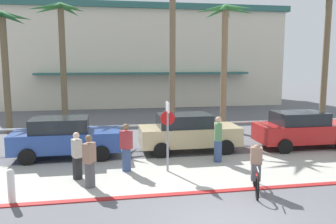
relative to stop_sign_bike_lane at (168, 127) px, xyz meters
name	(u,v)px	position (x,y,z in m)	size (l,w,h in m)	color
ground_plane	(161,138)	(0.67, 5.56, -1.68)	(80.00, 80.00, 0.00)	#5B5B60
sidewalk_strip	(187,172)	(0.67, -0.24, -1.67)	(44.00, 4.00, 0.02)	#ADAAA0
curb_paint	(202,192)	(0.67, -2.24, -1.66)	(44.00, 0.24, 0.03)	maroon
building_backdrop	(138,57)	(1.21, 23.03, 2.77)	(25.97, 12.34, 8.85)	beige
rail_fence	(166,128)	(0.67, 4.06, -0.84)	(24.81, 0.08, 1.04)	white
stop_sign_bike_lane	(168,127)	(0.00, 0.00, 0.00)	(0.52, 0.56, 2.56)	gray
bollard_2	(11,185)	(-4.87, -2.00, -1.16)	(0.20, 0.20, 1.00)	white
palm_tree_2	(4,43)	(-7.49, 8.42, 3.31)	(2.99, 2.93, 6.68)	brown
palm_tree_3	(61,35)	(-4.61, 9.42, 3.84)	(3.15, 3.38, 7.36)	brown
palm_tree_4	(172,19)	(1.79, 8.34, 4.73)	(3.47, 3.59, 8.40)	#756047
palm_tree_5	(225,39)	(4.63, 7.24, 3.60)	(3.41, 3.14, 7.18)	#846B4C
palm_tree_6	(327,18)	(10.69, 6.77, 4.80)	(3.15, 3.09, 8.57)	brown
car_blue_1	(65,137)	(-3.86, 2.63, -0.81)	(4.40, 2.02, 1.69)	#284793
car_tan_2	(188,132)	(1.42, 2.71, -0.81)	(4.40, 2.02, 1.69)	tan
car_red_3	(302,129)	(6.81, 2.42, -0.81)	(4.40, 2.02, 1.69)	red
cyclist_red_0	(256,170)	(2.33, -2.40, -0.98)	(0.67, 1.73, 1.50)	black
pedestrian_0	(77,158)	(-3.17, -0.28, -0.92)	(0.42, 0.47, 1.64)	#232326
pedestrian_1	(218,141)	(2.19, 0.84, -0.81)	(0.39, 0.45, 1.84)	#384C7A
pedestrian_2	(90,163)	(-2.72, -1.16, -0.88)	(0.44, 0.48, 1.71)	#4C4C51
pedestrian_3	(126,149)	(-1.47, 0.31, -0.85)	(0.48, 0.45, 1.77)	#384C7A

